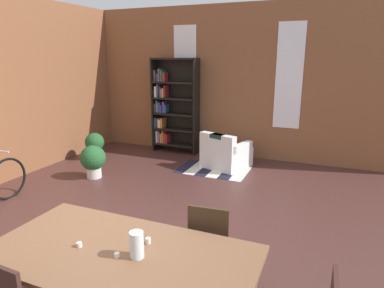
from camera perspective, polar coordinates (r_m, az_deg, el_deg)
ground_plane at (r=4.15m, az=-12.10°, el=-18.71°), size 11.90×11.90×0.00m
back_wall_brick at (r=7.74m, az=7.19°, el=10.19°), size 7.72×0.12×3.34m
window_pane_0 at (r=8.06m, az=-1.16°, el=11.66°), size 0.55×0.02×2.17m
window_pane_1 at (r=7.44m, az=16.00°, el=10.86°), size 0.55×0.02×2.17m
dining_table at (r=2.88m, az=-12.01°, el=-18.58°), size 2.13×1.10×0.77m
vase_on_table at (r=2.71m, az=-9.28°, el=-16.36°), size 0.11×0.11×0.21m
tealight_candle_0 at (r=2.77m, az=-12.51°, el=-17.79°), size 0.04×0.04×0.04m
tealight_candle_1 at (r=2.98m, az=-18.42°, el=-15.75°), size 0.04×0.04×0.04m
tealight_candle_2 at (r=2.90m, az=-7.38°, el=-15.82°), size 0.04×0.04×0.05m
dining_chair_far_right at (r=3.37m, az=3.18°, el=-16.59°), size 0.43×0.43×0.95m
bookshelf_tall at (r=8.08m, az=-3.46°, el=6.31°), size 1.11×0.34×2.21m
armchair_white at (r=7.06m, az=5.60°, el=-1.71°), size 1.01×1.01×0.75m
potted_plant_by_shelf at (r=6.67m, az=-16.29°, el=-2.55°), size 0.48×0.48×0.63m
potted_plant_corner at (r=7.88m, az=-16.04°, el=0.02°), size 0.42×0.42×0.59m
striped_rug at (r=6.95m, az=3.51°, el=-4.31°), size 1.41×0.93×0.01m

